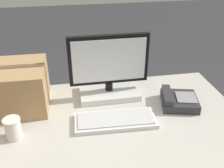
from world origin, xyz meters
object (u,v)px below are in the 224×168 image
at_px(desk_phone, 178,100).
at_px(paper_cup_right, 13,128).
at_px(monitor, 109,73).
at_px(keyboard, 116,120).
at_px(cardboard_box, 19,87).

bearing_deg(desk_phone, paper_cup_right, -157.94).
relative_size(monitor, keyboard, 1.08).
height_order(monitor, cardboard_box, monitor).
distance_m(monitor, paper_cup_right, 0.60).
relative_size(desk_phone, cardboard_box, 0.72).
bearing_deg(cardboard_box, desk_phone, -9.76).
bearing_deg(cardboard_box, paper_cup_right, -90.42).
bearing_deg(paper_cup_right, keyboard, 3.51).
bearing_deg(keyboard, desk_phone, 17.05).
height_order(monitor, desk_phone, monitor).
xyz_separation_m(desk_phone, cardboard_box, (-0.87, 0.15, 0.09)).
xyz_separation_m(keyboard, paper_cup_right, (-0.49, -0.03, 0.04)).
xyz_separation_m(monitor, cardboard_box, (-0.50, -0.03, -0.03)).
xyz_separation_m(paper_cup_right, cardboard_box, (0.00, 0.28, 0.07)).
relative_size(monitor, cardboard_box, 1.39).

